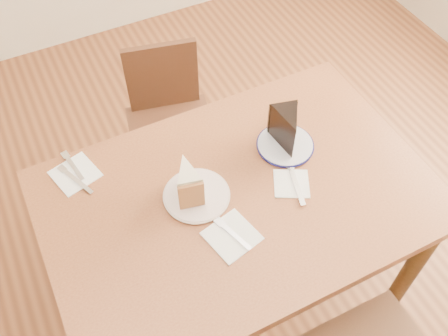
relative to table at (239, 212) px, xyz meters
The scene contains 14 objects.
ground 0.65m from the table, ahead, with size 4.00×4.00×0.00m, color #452312.
table is the anchor object (origin of this frame).
chair_far 0.73m from the table, 87.89° to the left, with size 0.44×0.44×0.74m.
plate_cream 0.17m from the table, 157.13° to the left, with size 0.20×0.20×0.01m, color silver.
plate_navy 0.27m from the table, 24.74° to the left, with size 0.18×0.18×0.01m, color silver.
carrot_cake 0.23m from the table, 151.83° to the left, with size 0.07×0.10×0.10m, color #F0E0C6, non-canonical shape.
chocolate_cake 0.31m from the table, 24.37° to the left, with size 0.09×0.13×0.12m, color black, non-canonical shape.
napkin_cream 0.18m from the table, 125.96° to the right, with size 0.14×0.14×0.00m, color white.
napkin_navy 0.20m from the table, 13.08° to the right, with size 0.11×0.11×0.00m, color white.
napkin_spare 0.54m from the table, 144.90° to the left, with size 0.13×0.13×0.00m, color white.
fork_cream 0.18m from the table, 124.61° to the right, with size 0.01×0.14×0.00m, color white.
knife_navy 0.21m from the table, 14.73° to the right, with size 0.02×0.17×0.00m, color silver.
fork_spare 0.56m from the table, 142.06° to the left, with size 0.01×0.14×0.00m, color silver.
knife_spare 0.53m from the table, 147.66° to the left, with size 0.01×0.16×0.00m, color silver.
Camera 1 is at (-0.44, -0.77, 2.02)m, focal length 40.00 mm.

